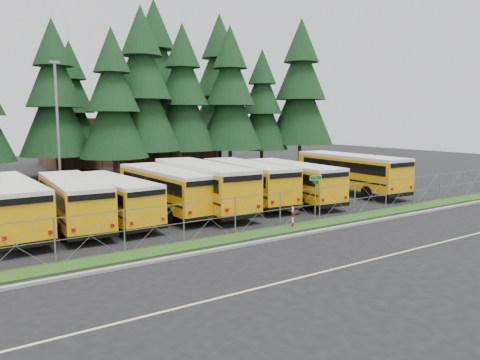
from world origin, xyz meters
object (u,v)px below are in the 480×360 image
Objects in this scene: bus_2 at (111,200)px; bus_4 at (200,187)px; bus_6 at (289,182)px; bus_0 at (7,207)px; bus_3 at (164,191)px; bus_east at (347,174)px; street_sign at (316,189)px; bus_5 at (245,183)px; light_standard at (58,125)px; bus_1 at (72,203)px; striped_bollard at (293,217)px.

bus_2 is 0.84× the size of bus_4.
bus_4 reaches higher than bus_6.
bus_0 is 0.92× the size of bus_4.
bus_6 is (9.32, -1.28, -0.02)m from bus_3.
bus_east is 4.25× the size of street_sign.
bus_6 is at bearing 61.88° from street_sign.
bus_3 reaches higher than bus_0.
bus_4 is (6.04, 0.25, 0.24)m from bus_2.
light_standard is at bearing 144.45° from bus_5.
bus_4 is at bearing -1.33° from bus_2.
bus_1 is 0.96× the size of bus_3.
striped_bollard is at bearing -179.21° from street_sign.
bus_2 is at bearing -174.33° from bus_4.
bus_5 is (15.32, 0.35, 0.03)m from bus_0.
bus_3 reaches higher than striped_bollard.
bus_5 is at bearing 164.46° from bus_6.
bus_1 is 3.74× the size of street_sign.
bus_east reaches higher than bus_6.
bus_east is 9.94× the size of striped_bollard.
bus_1 is 8.75× the size of striped_bollard.
bus_3 is at bearing -64.46° from light_standard.
bus_0 is 0.92× the size of bus_east.
bus_east reaches higher than street_sign.
bus_1 is 1.04× the size of bus_2.
bus_6 is (3.12, -1.15, -0.05)m from bus_5.
striped_bollard is at bearing -99.41° from bus_5.
striped_bollard is (4.20, -7.75, -0.84)m from bus_3.
striped_bollard is at bearing -63.09° from light_standard.
light_standard is at bearing 114.06° from bus_3.
bus_3 is at bearing 176.99° from bus_6.
bus_3 is at bearing 1.59° from bus_0.
bus_east is (19.55, 0.06, 0.24)m from bus_2.
striped_bollard is (7.89, -6.96, -0.72)m from bus_2.
bus_0 is 3.89× the size of street_sign.
light_standard reaches higher than striped_bollard.
bus_1 is at bearing -177.66° from bus_east.
bus_2 is 19.56m from bus_east.
bus_2 is at bearing -86.55° from light_standard.
bus_5 is at bearing 0.15° from bus_2.
striped_bollard is (-2.01, -7.62, -0.87)m from bus_5.
bus_3 is (9.11, 0.47, 0.01)m from bus_0.
bus_0 reaches higher than bus_2.
light_standard reaches higher than bus_2.
bus_4 reaches higher than bus_1.
bus_3 is 1.01× the size of bus_6.
bus_3 is at bearing 179.83° from bus_east.
striped_bollard is at bearing -31.71° from bus_1.
bus_0 reaches higher than bus_6.
bus_3 is at bearing 170.39° from bus_4.
street_sign is at bearing -113.33° from bus_6.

